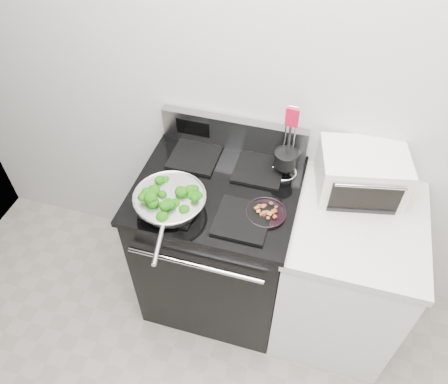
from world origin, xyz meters
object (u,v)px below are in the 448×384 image
(skillet, at_px, (170,201))
(bacon_plate, at_px, (266,211))
(toaster_oven, at_px, (361,173))
(utensil_holder, at_px, (285,163))
(gas_range, at_px, (218,243))

(skillet, height_order, bacon_plate, skillet)
(skillet, xyz_separation_m, toaster_oven, (0.82, 0.39, 0.03))
(utensil_holder, bearing_deg, gas_range, -143.37)
(bacon_plate, height_order, utensil_holder, utensil_holder)
(utensil_holder, bearing_deg, bacon_plate, -91.09)
(bacon_plate, relative_size, utensil_holder, 0.47)
(utensil_holder, bearing_deg, toaster_oven, 7.13)
(gas_range, distance_m, skillet, 0.58)
(utensil_holder, relative_size, toaster_oven, 0.90)
(bacon_plate, bearing_deg, skillet, -167.88)
(skillet, bearing_deg, utensil_holder, 28.37)
(gas_range, height_order, bacon_plate, gas_range)
(skillet, xyz_separation_m, bacon_plate, (0.43, 0.09, -0.04))
(gas_range, distance_m, toaster_oven, 0.87)
(bacon_plate, distance_m, toaster_oven, 0.49)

